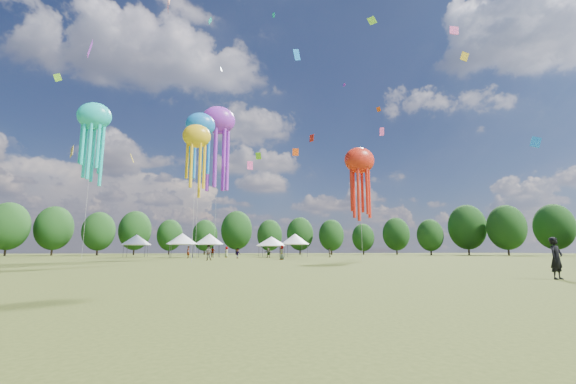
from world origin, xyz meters
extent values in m
plane|color=#384416|center=(0.00, 0.00, 0.00)|extent=(300.00, 300.00, 0.00)
imported|color=black|center=(8.36, -1.44, 0.88)|extent=(0.72, 0.55, 1.76)
imported|color=gray|center=(-5.19, 32.14, 0.95)|extent=(0.98, 0.79, 1.90)
imported|color=gray|center=(-1.56, 51.50, 0.94)|extent=(0.65, 0.95, 1.89)
imported|color=gray|center=(16.27, 47.86, 0.79)|extent=(0.61, 0.78, 1.57)
imported|color=gray|center=(-0.46, 43.03, 0.79)|extent=(1.17, 1.03, 1.57)
imported|color=gray|center=(-3.94, 52.54, 0.95)|extent=(1.21, 0.85, 1.90)
imported|color=gray|center=(5.31, 48.20, 0.86)|extent=(1.55, 1.39, 1.71)
imported|color=gray|center=(-7.98, 47.23, 0.95)|extent=(0.48, 0.71, 1.91)
imported|color=gray|center=(4.50, 34.11, 0.95)|extent=(0.75, 1.02, 1.90)
cylinder|color=#47474C|center=(-19.41, 56.79, 1.09)|extent=(0.08, 0.08, 2.18)
cylinder|color=#47474C|center=(-19.41, 60.43, 1.09)|extent=(0.08, 0.08, 2.18)
cylinder|color=#47474C|center=(-15.77, 56.79, 1.09)|extent=(0.08, 0.08, 2.18)
cylinder|color=#47474C|center=(-15.77, 60.43, 1.09)|extent=(0.08, 0.08, 2.18)
cube|color=white|center=(-17.59, 58.61, 2.23)|extent=(4.04, 4.04, 0.10)
cone|color=white|center=(-17.59, 58.61, 3.21)|extent=(5.25, 5.25, 1.87)
cylinder|color=#47474C|center=(-10.96, 49.21, 1.08)|extent=(0.08, 0.08, 2.17)
cylinder|color=#47474C|center=(-10.96, 52.87, 1.08)|extent=(0.08, 0.08, 2.17)
cylinder|color=#47474C|center=(-7.30, 49.21, 1.08)|extent=(0.08, 0.08, 2.17)
cylinder|color=#47474C|center=(-7.30, 52.87, 1.08)|extent=(0.08, 0.08, 2.17)
cube|color=white|center=(-9.13, 51.04, 2.22)|extent=(4.06, 4.06, 0.10)
cone|color=white|center=(-9.13, 51.04, 3.20)|extent=(5.28, 5.28, 1.86)
cylinder|color=#47474C|center=(-6.31, 51.14, 1.10)|extent=(0.08, 0.08, 2.20)
cylinder|color=#47474C|center=(-6.31, 54.67, 1.10)|extent=(0.08, 0.08, 2.20)
cylinder|color=#47474C|center=(-2.78, 51.14, 1.10)|extent=(0.08, 0.08, 2.20)
cylinder|color=#47474C|center=(-2.78, 54.67, 1.10)|extent=(0.08, 0.08, 2.20)
cube|color=white|center=(-4.55, 52.91, 2.25)|extent=(3.93, 3.93, 0.10)
cone|color=white|center=(-4.55, 52.91, 3.24)|extent=(5.11, 5.11, 1.88)
cylinder|color=#47474C|center=(4.77, 51.01, 0.99)|extent=(0.08, 0.08, 1.97)
cylinder|color=#47474C|center=(4.77, 55.05, 0.99)|extent=(0.08, 0.08, 1.97)
cylinder|color=#47474C|center=(8.81, 51.01, 0.99)|extent=(0.08, 0.08, 1.97)
cylinder|color=#47474C|center=(8.81, 55.05, 0.99)|extent=(0.08, 0.08, 1.97)
cube|color=white|center=(6.79, 53.03, 2.02)|extent=(4.44, 4.44, 0.10)
cone|color=white|center=(6.79, 53.03, 2.92)|extent=(5.77, 5.77, 1.69)
cylinder|color=#47474C|center=(9.34, 50.73, 1.14)|extent=(0.08, 0.08, 2.28)
cylinder|color=#47474C|center=(9.34, 54.47, 1.14)|extent=(0.08, 0.08, 2.28)
cylinder|color=#47474C|center=(13.07, 50.73, 1.14)|extent=(0.08, 0.08, 2.28)
cylinder|color=#47474C|center=(13.07, 54.47, 1.14)|extent=(0.08, 0.08, 2.28)
cube|color=white|center=(11.20, 52.60, 2.33)|extent=(4.13, 4.13, 0.10)
cone|color=white|center=(11.20, 52.60, 3.36)|extent=(5.37, 5.37, 1.96)
ellipsoid|color=#1980E8|center=(-6.76, 36.52, 18.66)|extent=(4.08, 2.86, 3.47)
cylinder|color=beige|center=(-6.76, 36.52, 9.33)|extent=(0.03, 0.03, 18.66)
ellipsoid|color=#A930D6|center=(-3.85, 47.10, 23.43)|extent=(5.71, 4.00, 4.85)
cylinder|color=beige|center=(-3.85, 47.10, 11.71)|extent=(0.03, 0.03, 23.43)
ellipsoid|color=red|center=(13.31, 28.02, 12.65)|extent=(3.98, 2.78, 3.38)
cylinder|color=beige|center=(13.31, 28.02, 6.32)|extent=(0.03, 0.03, 12.65)
ellipsoid|color=#19D9CD|center=(-23.08, 46.21, 22.09)|extent=(5.06, 3.54, 4.30)
cylinder|color=beige|center=(-23.08, 46.21, 11.05)|extent=(0.03, 0.03, 22.09)
ellipsoid|color=yellow|center=(-7.01, 25.18, 13.44)|extent=(3.02, 2.11, 2.56)
cylinder|color=beige|center=(-7.01, 25.18, 6.72)|extent=(0.03, 0.03, 13.44)
cube|color=#19D9CD|center=(-5.99, 33.02, 32.58)|extent=(0.50, 0.69, 0.88)
cube|color=#FF4B9A|center=(3.88, 63.14, 19.57)|extent=(1.35, 0.71, 1.89)
cube|color=#A930D6|center=(22.21, 53.16, 35.74)|extent=(0.43, 0.88, 0.96)
cube|color=red|center=(-11.39, 31.22, 32.37)|extent=(0.18, 1.18, 1.41)
cube|color=#F9510F|center=(8.53, 41.94, 17.18)|extent=(1.08, 0.56, 1.32)
cube|color=yellow|center=(25.04, 21.72, 25.15)|extent=(1.25, 0.24, 1.42)
cube|color=#84E525|center=(22.21, 39.93, 41.77)|extent=(1.53, 0.97, 1.98)
cube|color=#19D9CD|center=(-3.10, 60.13, 39.65)|extent=(0.54, 0.62, 0.90)
cube|color=#FF4B9A|center=(23.56, 21.42, 28.29)|extent=(1.38, 0.67, 1.54)
cube|color=#A930D6|center=(-20.05, 31.23, 25.30)|extent=(0.86, 1.51, 2.03)
cube|color=yellow|center=(-19.95, 62.03, 19.41)|extent=(0.74, 1.54, 1.82)
cube|color=#84E525|center=(-25.60, 37.69, 24.12)|extent=(1.17, 0.17, 1.30)
cube|color=#1980E8|center=(11.65, 52.38, 40.70)|extent=(2.01, 1.41, 2.68)
cube|color=#FF4B9A|center=(32.89, 57.54, 27.74)|extent=(1.60, 1.04, 2.05)
cube|color=red|center=(16.51, 58.27, 25.20)|extent=(0.73, 1.14, 1.61)
cube|color=#F9510F|center=(22.24, 38.93, 24.70)|extent=(0.79, 0.38, 0.94)
cube|color=yellow|center=(-29.65, 58.24, 19.16)|extent=(0.99, 1.96, 2.45)
cube|color=#84E525|center=(2.48, 42.57, 16.30)|extent=(1.03, 0.75, 1.08)
cube|color=#1980E8|center=(40.82, 27.12, 16.82)|extent=(1.59, 0.78, 1.95)
cube|color=#19D9CD|center=(7.20, 54.54, 50.36)|extent=(0.51, 1.00, 1.10)
cylinder|color=#38281C|center=(-47.17, 78.19, 1.68)|extent=(0.44, 0.44, 3.36)
ellipsoid|color=#194015|center=(-47.17, 78.19, 6.51)|extent=(8.40, 8.40, 10.51)
cylinder|color=#38281C|center=(-40.68, 85.49, 1.71)|extent=(0.44, 0.44, 3.41)
ellipsoid|color=#194015|center=(-40.68, 85.49, 6.61)|extent=(8.53, 8.53, 10.66)
cylinder|color=#38281C|center=(-30.60, 85.02, 1.53)|extent=(0.44, 0.44, 3.07)
ellipsoid|color=#194015|center=(-30.60, 85.02, 5.94)|extent=(7.66, 7.66, 9.58)
cylinder|color=#38281C|center=(-23.51, 93.33, 1.72)|extent=(0.44, 0.44, 3.43)
ellipsoid|color=#194015|center=(-23.51, 93.33, 6.65)|extent=(8.58, 8.58, 10.73)
cylinder|color=#38281C|center=(-14.76, 98.96, 1.47)|extent=(0.44, 0.44, 2.95)
ellipsoid|color=#194015|center=(-14.76, 98.96, 5.71)|extent=(7.37, 7.37, 9.21)
cylinder|color=#38281C|center=(-4.70, 95.06, 1.45)|extent=(0.44, 0.44, 2.89)
ellipsoid|color=#194015|center=(-4.70, 95.06, 5.61)|extent=(7.23, 7.23, 9.04)
cylinder|color=#38281C|center=(4.91, 99.49, 1.92)|extent=(0.44, 0.44, 3.84)
ellipsoid|color=#194015|center=(4.91, 99.49, 7.44)|extent=(9.60, 9.60, 11.99)
cylinder|color=#38281C|center=(13.19, 88.44, 1.42)|extent=(0.44, 0.44, 2.84)
ellipsoid|color=#194015|center=(13.19, 88.44, 5.51)|extent=(7.11, 7.11, 8.89)
cylinder|color=#38281C|center=(22.93, 91.04, 1.58)|extent=(0.44, 0.44, 3.16)
ellipsoid|color=#194015|center=(22.93, 91.04, 6.13)|extent=(7.91, 7.91, 9.88)
cylinder|color=#38281C|center=(30.69, 85.29, 1.44)|extent=(0.44, 0.44, 2.88)
ellipsoid|color=#194015|center=(30.69, 85.29, 5.59)|extent=(7.21, 7.21, 9.01)
cylinder|color=#38281C|center=(41.52, 87.24, 1.31)|extent=(0.44, 0.44, 2.63)
ellipsoid|color=#194015|center=(41.52, 87.24, 5.09)|extent=(6.57, 6.57, 8.22)
cylinder|color=#38281C|center=(50.52, 83.73, 1.56)|extent=(0.44, 0.44, 3.13)
ellipsoid|color=#194015|center=(50.52, 83.73, 6.06)|extent=(7.81, 7.81, 9.77)
cylinder|color=#38281C|center=(53.64, 71.81, 1.36)|extent=(0.44, 0.44, 2.72)
ellipsoid|color=#194015|center=(53.64, 71.81, 5.27)|extent=(6.80, 6.80, 8.50)
cylinder|color=#38281C|center=(62.96, 68.92, 1.90)|extent=(0.44, 0.44, 3.81)
ellipsoid|color=#194015|center=(62.96, 68.92, 7.38)|extent=(9.52, 9.52, 11.90)
cylinder|color=#38281C|center=(66.57, 59.80, 1.76)|extent=(0.44, 0.44, 3.51)
ellipsoid|color=#194015|center=(66.57, 59.80, 6.80)|extent=(8.78, 8.78, 10.97)
cylinder|color=#38281C|center=(79.39, 58.26, 1.82)|extent=(0.44, 0.44, 3.64)
ellipsoid|color=#194015|center=(79.39, 58.26, 7.05)|extent=(9.10, 9.10, 11.37)
camera|label=1|loc=(-6.36, -13.89, 1.20)|focal=22.65mm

